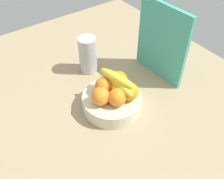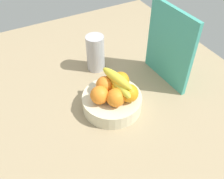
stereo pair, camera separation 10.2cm
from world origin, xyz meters
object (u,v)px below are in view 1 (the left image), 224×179
orange_back_left (119,80)px  orange_back_right (103,86)px  fruit_bowl (112,102)px  cutting_board (162,42)px  orange_front_left (101,96)px  orange_front_right (117,97)px  orange_center (130,91)px  thermos_tumbler (88,55)px  banana_bunch (117,85)px

orange_back_left → orange_back_right: size_ratio=1.00×
fruit_bowl → cutting_board: 35.33cm
orange_back_right → orange_front_left: bearing=-44.8°
orange_front_right → orange_center: (0.31, 5.97, 0.00)cm
thermos_tumbler → banana_bunch: bearing=-6.3°
orange_front_right → orange_back_right: (-8.60, -0.76, 0.00)cm
orange_center → banana_bunch: 5.92cm
orange_front_left → orange_back_left: bearing=107.7°
orange_center → cutting_board: 29.44cm
orange_back_left → orange_back_right: same height
orange_back_right → cutting_board: 34.06cm
orange_front_left → orange_front_right: size_ratio=1.00×
fruit_bowl → orange_center: size_ratio=3.34×
orange_center → fruit_bowl: bearing=-133.2°
fruit_bowl → orange_front_right: size_ratio=3.34×
orange_front_left → orange_center: size_ratio=1.00×
orange_back_left → orange_back_right: bearing=-94.5°
orange_back_right → banana_bunch: bearing=45.8°
fruit_bowl → orange_back_right: size_ratio=3.34×
orange_front_right → thermos_tumbler: (-32.40, 6.32, -1.07)cm
orange_front_left → orange_center: same height
orange_front_left → cutting_board: size_ratio=0.21×
orange_back_right → banana_bunch: banana_bunch is taller
orange_center → orange_back_left: same height
banana_bunch → orange_center: bearing=28.5°
orange_center → orange_front_left: bearing=-112.7°
orange_center → thermos_tumbler: thermos_tumbler is taller
fruit_bowl → orange_back_right: bearing=-159.3°
orange_back_right → cutting_board: bearing=92.7°
orange_front_left → orange_back_right: 6.08cm
orange_back_left → thermos_tumbler: (-24.38, -0.34, -1.07)cm
banana_bunch → thermos_tumbler: thermos_tumbler is taller
fruit_bowl → thermos_tumbler: 28.97cm
orange_center → thermos_tumbler: bearing=179.4°
fruit_bowl → orange_front_right: bearing=-9.3°
orange_front_right → orange_back_right: 8.64cm
orange_front_left → orange_back_right: same height
cutting_board → fruit_bowl: bearing=-82.8°
orange_back_right → banana_bunch: 5.78cm
thermos_tumbler → orange_front_left: bearing=-22.0°
cutting_board → thermos_tumbler: (-22.23, -26.05, -8.83)cm
orange_back_left → fruit_bowl: bearing=-59.9°
fruit_bowl → banana_bunch: banana_bunch is taller
thermos_tumbler → orange_back_right: bearing=-16.6°
orange_front_left → orange_front_right: (4.29, 5.04, 0.00)cm
banana_bunch → cutting_board: size_ratio=0.52×
orange_center → banana_bunch: size_ratio=0.40×
orange_front_left → orange_center: bearing=67.3°
cutting_board → thermos_tumbler: bearing=-133.2°
orange_center → cutting_board: (-10.48, 26.39, 7.76)cm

